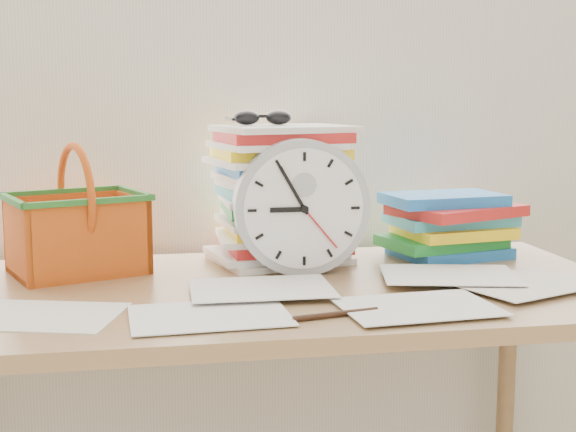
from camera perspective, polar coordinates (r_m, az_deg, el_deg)
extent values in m
cube|color=silver|center=(1.91, -3.14, 14.06)|extent=(2.40, 0.01, 2.50)
cube|color=olive|center=(1.57, -1.23, -5.50)|extent=(1.40, 0.70, 0.03)
cylinder|color=olive|center=(2.15, 15.23, -12.33)|extent=(0.04, 0.04, 0.72)
cylinder|color=#A5A8AE|center=(1.65, 0.95, 0.64)|extent=(0.28, 0.06, 0.28)
cylinder|color=black|center=(1.35, 3.44, -6.99)|extent=(0.15, 0.04, 0.01)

